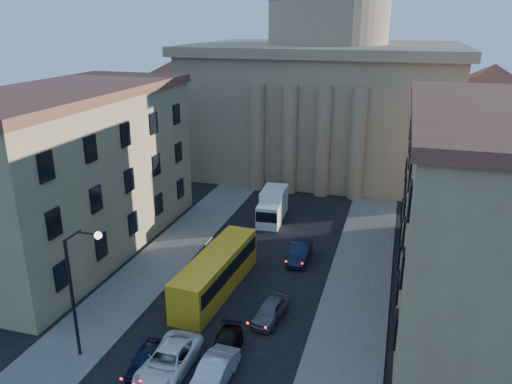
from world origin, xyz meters
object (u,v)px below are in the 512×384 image
car_left_near (146,359)px  street_lamp (78,283)px  city_bus (216,271)px  box_truck (272,207)px  car_right_near (214,374)px

car_left_near → street_lamp: bearing=175.4°
street_lamp → city_bus: 11.70m
street_lamp → box_truck: (5.40, 25.25, -3.76)m
car_left_near → car_right_near: bearing=-9.4°
car_left_near → box_truck: (1.36, 25.11, 0.90)m
car_left_near → city_bus: bearing=78.2°
box_truck → city_bus: bearing=-94.9°
street_lamp → city_bus: street_lamp is taller
car_left_near → box_truck: bearing=80.2°
street_lamp → car_left_near: street_lamp is taller
street_lamp → car_left_near: bearing=2.1°
street_lamp → city_bus: bearing=63.9°
car_right_near → box_truck: box_truck is taller
car_right_near → street_lamp: bearing=-177.7°
street_lamp → car_left_near: size_ratio=2.40×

